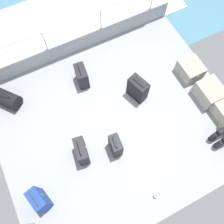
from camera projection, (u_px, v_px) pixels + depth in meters
ground_plane at (116, 121)px, 5.31m from camera, size 4.40×5.20×0.06m
gunwale_port at (76, 44)px, 5.82m from camera, size 0.06×5.20×0.45m
railing_port at (73, 28)px, 5.31m from camera, size 0.04×4.20×1.02m
sea_wake at (60, 21)px, 6.83m from camera, size 12.00×12.00×0.01m
cargo_crate_0 at (190, 70)px, 5.58m from camera, size 0.58×0.49×0.37m
cargo_crate_1 at (209, 93)px, 5.32m from camera, size 0.63×0.50×0.42m
cargo_crate_2 at (223, 109)px, 5.19m from camera, size 0.55×0.41×0.37m
suitcase_0 at (82, 76)px, 5.43m from camera, size 0.45×0.28×0.66m
suitcase_1 at (138, 89)px, 5.25m from camera, size 0.50×0.37×0.76m
suitcase_2 at (116, 146)px, 4.77m from camera, size 0.36×0.23×0.78m
suitcase_3 at (82, 151)px, 4.72m from camera, size 0.48×0.28×0.72m
suitcase_4 at (40, 200)px, 4.35m from camera, size 0.44×0.30×0.71m
duffel_bag at (7, 99)px, 5.29m from camera, size 0.66×0.63×0.52m
paper_cup at (156, 196)px, 4.62m from camera, size 0.08×0.08×0.10m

